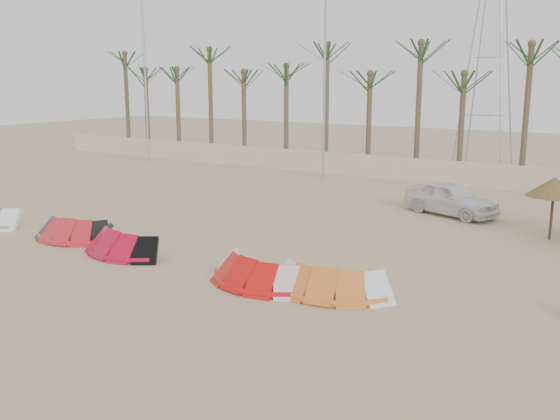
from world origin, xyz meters
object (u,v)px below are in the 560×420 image
Objects in this scene: kite_grey at (0,212)px; kite_red_right at (260,268)px; kite_orange at (334,278)px; kite_red_left at (79,228)px; kite_red_mid at (128,240)px; car at (451,199)px; parasol_mid at (554,187)px.

kite_red_right is (13.32, -0.64, -0.00)m from kite_grey.
kite_red_left is at bearing 179.60° from kite_orange.
kite_grey is 5.00m from kite_red_left.
kite_orange is (7.77, 0.15, -0.00)m from kite_red_mid.
kite_red_right is 2.23m from kite_orange.
car is (15.07, 11.26, 0.29)m from kite_grey.
kite_red_mid is at bearing -4.63° from kite_red_left.
kite_red_mid is 13.77m from car.
parasol_mid is at bearing 57.84° from kite_red_right.
kite_red_mid is 5.57m from kite_red_right.
kite_red_left is 0.92× the size of kite_red_right.
parasol_mid is at bearing -97.10° from car.
kite_grey is at bearing 177.00° from kite_red_mid.
kite_red_mid is 1.02× the size of kite_orange.
kite_orange is at bearing 1.11° from kite_red_mid.
car reaches higher than kite_orange.
car is (-4.37, 2.17, -1.24)m from parasol_mid.
kite_grey is at bearing 179.05° from kite_orange.
kite_grey is at bearing 146.14° from car.
kite_red_left is at bearing -147.31° from parasol_mid.
kite_red_left is 17.23m from parasol_mid.
kite_red_left is at bearing 176.84° from kite_red_right.
kite_red_left and kite_red_right have the same top height.
kite_orange is (10.52, -0.07, 0.00)m from kite_red_left.
kite_red_right is at bearing -3.16° from kite_red_left.
kite_grey and kite_red_mid have the same top height.
kite_red_mid is (7.75, -0.41, -0.00)m from kite_grey.
kite_red_mid is at bearing 177.57° from kite_red_right.
kite_red_mid is 0.88× the size of car.
kite_red_right and kite_orange have the same top height.
kite_red_right is at bearing -2.76° from kite_grey.
parasol_mid reaches higher than kite_orange.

